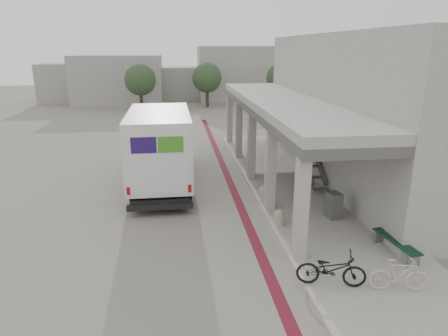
{
  "coord_description": "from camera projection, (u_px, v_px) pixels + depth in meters",
  "views": [
    {
      "loc": [
        -1.56,
        -14.24,
        6.38
      ],
      "look_at": [
        0.36,
        1.4,
        1.6
      ],
      "focal_mm": 32.0,
      "sensor_mm": 36.0,
      "label": 1
    }
  ],
  "objects": [
    {
      "name": "bench",
      "position": [
        396.0,
        244.0,
        12.55
      ],
      "size": [
        0.66,
        1.98,
        0.46
      ],
      "rotation": [
        0.0,
        0.0,
        0.13
      ],
      "color": "slate",
      "rests_on": "sidewalk"
    },
    {
      "name": "sidewalk",
      "position": [
        318.0,
        211.0,
        16.01
      ],
      "size": [
        4.4,
        28.0,
        0.12
      ],
      "primitive_type": "cube",
      "color": "gray",
      "rests_on": "ground"
    },
    {
      "name": "bollard_far",
      "position": [
        264.0,
        193.0,
        17.0
      ],
      "size": [
        0.43,
        0.43,
        0.65
      ],
      "color": "tan",
      "rests_on": "sidewalk"
    },
    {
      "name": "fedex_truck",
      "position": [
        160.0,
        144.0,
        19.05
      ],
      "size": [
        2.77,
        8.58,
        3.65
      ],
      "rotation": [
        0.0,
        0.0,
        0.01
      ],
      "color": "black",
      "rests_on": "ground"
    },
    {
      "name": "distant_backdrop",
      "position": [
        163.0,
        79.0,
        48.53
      ],
      "size": [
        28.0,
        10.0,
        6.5
      ],
      "color": "gray",
      "rests_on": "ground"
    },
    {
      "name": "tree_right",
      "position": [
        281.0,
        78.0,
        43.35
      ],
      "size": [
        3.2,
        3.2,
        4.8
      ],
      "color": "#38281C",
      "rests_on": "ground"
    },
    {
      "name": "transit_building",
      "position": [
        347.0,
        110.0,
        19.64
      ],
      "size": [
        7.6,
        17.0,
        7.0
      ],
      "color": "gray",
      "rests_on": "ground"
    },
    {
      "name": "utility_cabinet",
      "position": [
        333.0,
        205.0,
        15.19
      ],
      "size": [
        0.54,
        0.66,
        1.0
      ],
      "primitive_type": "cube",
      "rotation": [
        0.0,
        0.0,
        0.15
      ],
      "color": "slate",
      "rests_on": "sidewalk"
    },
    {
      "name": "tree_mid",
      "position": [
        207.0,
        78.0,
        43.37
      ],
      "size": [
        3.2,
        3.2,
        4.8
      ],
      "color": "#38281C",
      "rests_on": "ground"
    },
    {
      "name": "bollard_near",
      "position": [
        279.0,
        217.0,
        14.65
      ],
      "size": [
        0.39,
        0.39,
        0.58
      ],
      "color": "gray",
      "rests_on": "sidewalk"
    },
    {
      "name": "bike_lane_stripe",
      "position": [
        237.0,
        198.0,
        17.58
      ],
      "size": [
        0.35,
        40.0,
        0.01
      ],
      "primitive_type": "cube",
      "color": "#58111D",
      "rests_on": "ground"
    },
    {
      "name": "bicycle_black",
      "position": [
        331.0,
        269.0,
        10.83
      ],
      "size": [
        1.98,
        1.12,
        0.98
      ],
      "primitive_type": "imported",
      "rotation": [
        0.0,
        0.0,
        1.31
      ],
      "color": "black",
      "rests_on": "sidewalk"
    },
    {
      "name": "bicycle_cream",
      "position": [
        399.0,
        275.0,
        10.59
      ],
      "size": [
        1.61,
        0.75,
        0.93
      ],
      "primitive_type": "imported",
      "rotation": [
        0.0,
        0.0,
        1.37
      ],
      "color": "beige",
      "rests_on": "sidewalk"
    },
    {
      "name": "ground",
      "position": [
        219.0,
        218.0,
        15.56
      ],
      "size": [
        120.0,
        120.0,
        0.0
      ],
      "primitive_type": "plane",
      "color": "slate",
      "rests_on": "ground"
    },
    {
      "name": "tree_left",
      "position": [
        140.0,
        80.0,
        40.65
      ],
      "size": [
        3.2,
        3.2,
        4.8
      ],
      "color": "#38281C",
      "rests_on": "ground"
    }
  ]
}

